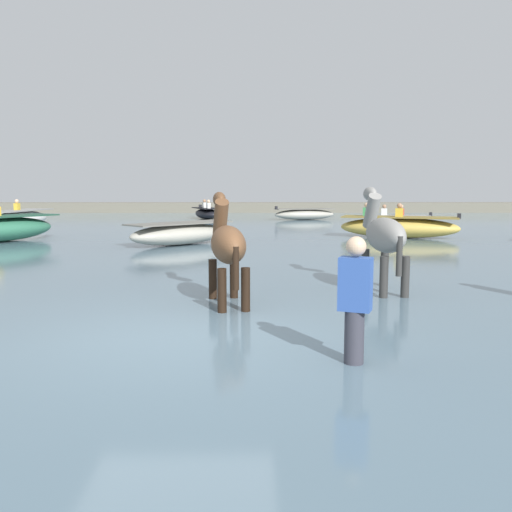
{
  "coord_description": "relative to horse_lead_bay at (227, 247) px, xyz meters",
  "views": [
    {
      "loc": [
        0.92,
        -6.45,
        2.11
      ],
      "look_at": [
        1.03,
        3.73,
        0.83
      ],
      "focal_mm": 38.45,
      "sensor_mm": 36.0,
      "label": 1
    }
  ],
  "objects": [
    {
      "name": "boat_near_port",
      "position": [
        -2.09,
        22.65,
        -0.55
      ],
      "size": [
        1.99,
        3.1,
        1.11
      ],
      "color": "black",
      "rests_on": "water_surface"
    },
    {
      "name": "boat_mid_outer",
      "position": [
        -9.9,
        16.23,
        -0.48
      ],
      "size": [
        1.78,
        4.16,
        1.25
      ],
      "color": "silver",
      "rests_on": "water_surface"
    },
    {
      "name": "water_surface",
      "position": [
        -0.57,
        8.17,
        -1.04
      ],
      "size": [
        90.0,
        90.0,
        0.33
      ],
      "primitive_type": "cube",
      "color": "slate",
      "rests_on": "ground"
    },
    {
      "name": "boat_far_offshore",
      "position": [
        -1.83,
        8.72,
        -0.53
      ],
      "size": [
        3.38,
        3.28,
        0.69
      ],
      "color": "#B2AD9E",
      "rests_on": "water_surface"
    },
    {
      "name": "boat_mid_channel",
      "position": [
        3.36,
        21.88,
        -0.56
      ],
      "size": [
        3.51,
        1.73,
        0.76
      ],
      "color": "#B2AD9E",
      "rests_on": "water_surface"
    },
    {
      "name": "horse_trailing_grey",
      "position": [
        2.64,
        1.04,
        0.05
      ],
      "size": [
        0.63,
        1.95,
        2.12
      ],
      "color": "gray",
      "rests_on": "ground"
    },
    {
      "name": "person_onlooker_right",
      "position": [
        1.4,
        -2.9,
        -0.34
      ],
      "size": [
        0.37,
        0.3,
        1.63
      ],
      "color": "#383842",
      "rests_on": "ground"
    },
    {
      "name": "boat_distant_west",
      "position": [
        5.63,
        11.01,
        -0.49
      ],
      "size": [
        4.32,
        2.56,
        1.23
      ],
      "color": "gold",
      "rests_on": "water_surface"
    },
    {
      "name": "far_shoreline",
      "position": [
        -0.57,
        31.22,
        -0.69
      ],
      "size": [
        80.0,
        2.4,
        1.02
      ],
      "primitive_type": "cube",
      "color": "#706B5B",
      "rests_on": "ground"
    },
    {
      "name": "boat_distant_east",
      "position": [
        7.18,
        16.45,
        -0.59
      ],
      "size": [
        2.81,
        1.45,
        1.01
      ],
      "color": "silver",
      "rests_on": "water_surface"
    },
    {
      "name": "horse_lead_bay",
      "position": [
        0.0,
        0.0,
        0.0
      ],
      "size": [
        0.76,
        1.88,
        2.04
      ],
      "color": "brown",
      "rests_on": "ground"
    },
    {
      "name": "ground_plane",
      "position": [
        -0.57,
        -1.83,
        -1.21
      ],
      "size": [
        120.0,
        120.0,
        0.0
      ],
      "primitive_type": "plane",
      "color": "#84755B"
    }
  ]
}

